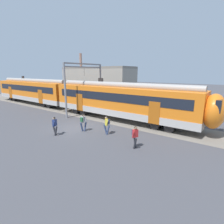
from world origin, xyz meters
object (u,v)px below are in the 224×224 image
at_px(pedestrian_navy, 55,125).
at_px(pedestrian_red, 135,135).
at_px(commuter_train, 70,95).
at_px(pedestrian_grey, 83,121).
at_px(pedestrian_yellow, 107,124).

relative_size(pedestrian_navy, pedestrian_red, 1.00).
height_order(commuter_train, pedestrian_navy, commuter_train).
xyz_separation_m(pedestrian_grey, pedestrian_red, (5.73, -0.41, 0.00)).
xyz_separation_m(commuter_train, pedestrian_yellow, (10.50, -4.78, -1.26)).
distance_m(pedestrian_navy, pedestrian_grey, 2.54).
bearing_deg(pedestrian_navy, pedestrian_red, 14.70).
distance_m(commuter_train, pedestrian_navy, 10.48).
height_order(pedestrian_navy, pedestrian_red, same).
bearing_deg(pedestrian_red, commuter_train, 157.16).
height_order(pedestrian_yellow, pedestrian_red, same).
relative_size(commuter_train, pedestrian_red, 22.83).
xyz_separation_m(commuter_train, pedestrian_grey, (8.21, -5.45, -1.26)).
xyz_separation_m(commuter_train, pedestrian_navy, (7.01, -7.69, -1.29)).
xyz_separation_m(pedestrian_navy, pedestrian_yellow, (3.49, 2.91, 0.03)).
bearing_deg(commuter_train, pedestrian_navy, -47.65).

